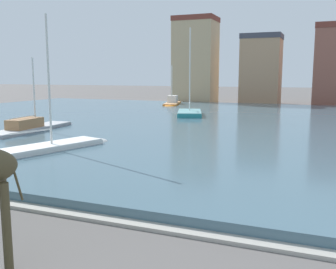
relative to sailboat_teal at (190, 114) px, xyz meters
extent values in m
cube|color=#476675|center=(8.26, -4.39, -0.26)|extent=(79.84, 47.52, 0.44)
cube|color=#ADA89E|center=(8.26, -28.40, -0.42)|extent=(79.84, 0.50, 0.12)
cylinder|color=#4C4228|center=(6.93, -32.43, 0.68)|extent=(0.17, 0.17, 2.33)
cylinder|color=#4C4228|center=(6.59, -32.15, 0.68)|extent=(0.17, 0.17, 2.33)
cylinder|color=#4C4228|center=(6.93, -32.08, 1.81)|extent=(0.20, 0.22, 0.94)
cube|color=teal|center=(0.18, -0.55, -0.06)|extent=(4.04, 6.03, 0.84)
ellipsoid|color=teal|center=(-0.66, 1.96, -0.06)|extent=(2.65, 2.53, 0.80)
cube|color=#6EA5A8|center=(0.18, -0.55, 0.39)|extent=(3.96, 5.91, 0.06)
cylinder|color=silver|center=(0.05, -0.15, 4.62)|extent=(0.12, 0.12, 8.52)
cylinder|color=silver|center=(0.36, -1.07, 1.26)|extent=(0.70, 1.87, 0.08)
cube|color=orange|center=(-7.14, 13.23, -0.18)|extent=(3.38, 6.62, 0.61)
ellipsoid|color=orange|center=(-6.40, 10.30, -0.18)|extent=(2.18, 2.57, 0.58)
cube|color=#E2A56E|center=(-7.14, 13.23, 0.15)|extent=(3.31, 6.48, 0.06)
cube|color=silver|center=(-7.26, 13.69, 0.68)|extent=(1.82, 2.48, 1.00)
cylinder|color=silver|center=(-7.03, 12.77, 2.80)|extent=(0.12, 0.12, 5.35)
cylinder|color=silver|center=(-7.30, 13.84, 1.02)|extent=(0.63, 2.17, 0.08)
cube|color=white|center=(-1.20, -21.52, -0.14)|extent=(3.75, 7.35, 0.68)
ellipsoid|color=white|center=(-0.23, -18.27, -0.14)|extent=(2.24, 2.85, 0.65)
cube|color=silver|center=(-1.20, -21.52, 0.23)|extent=(3.67, 7.21, 0.06)
cylinder|color=silver|center=(-1.05, -21.01, 3.79)|extent=(0.12, 0.12, 7.17)
cylinder|color=silver|center=(-1.40, -22.20, 1.10)|extent=(0.79, 2.42, 0.08)
cube|color=#939399|center=(-7.31, -15.60, -0.16)|extent=(2.26, 8.17, 0.64)
ellipsoid|color=#939399|center=(-7.51, -11.76, -0.16)|extent=(1.80, 2.91, 0.61)
cube|color=#B1B1B5|center=(-7.31, -15.60, 0.19)|extent=(2.22, 8.01, 0.06)
cube|color=#9E7047|center=(-7.27, -16.20, 0.58)|extent=(1.43, 2.89, 0.72)
cylinder|color=silver|center=(-7.34, -14.99, 2.79)|extent=(0.12, 0.12, 5.26)
cylinder|color=silver|center=(-7.26, -16.41, 1.06)|extent=(0.23, 2.83, 0.08)
cube|color=tan|center=(-6.63, 22.23, 6.00)|extent=(6.49, 5.27, 12.96)
cube|color=brown|center=(-6.63, 22.23, 12.88)|extent=(6.62, 5.37, 0.80)
cube|color=tan|center=(3.57, 24.11, 4.55)|extent=(5.94, 5.17, 10.06)
cube|color=#42424C|center=(3.57, 24.11, 9.97)|extent=(6.06, 5.27, 0.80)
cube|color=#8E5142|center=(14.06, 23.30, 5.05)|extent=(5.41, 5.79, 11.07)
cube|color=brown|center=(14.06, 23.30, 10.98)|extent=(5.52, 5.90, 0.80)
camera|label=1|loc=(13.13, -38.50, 4.10)|focal=41.43mm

